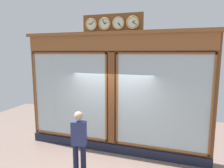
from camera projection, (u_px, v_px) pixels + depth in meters
name	position (u px, v px, depth m)	size (l,w,h in m)	color
shop_facade	(113.00, 93.00, 6.33)	(5.92, 0.42, 4.24)	brown
pedestrian	(79.00, 141.00, 5.17)	(0.40, 0.29, 1.69)	#191E38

